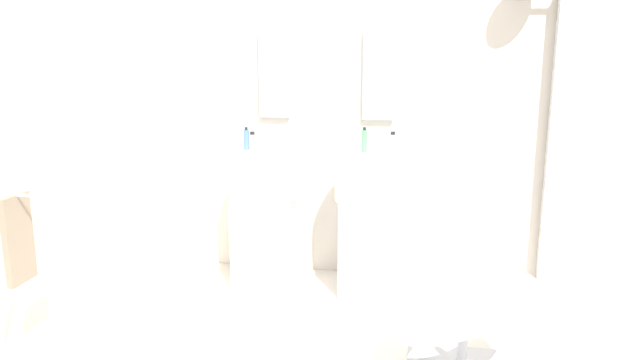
% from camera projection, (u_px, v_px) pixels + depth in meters
% --- Properties ---
extents(rear_partition, '(4.80, 0.10, 2.60)m').
position_uv_depth(rear_partition, '(327.00, 98.00, 4.51)').
color(rear_partition, beige).
rests_on(rear_partition, ground_plane).
extents(pedestal_sink_left, '(0.50, 0.50, 1.06)m').
position_uv_depth(pedestal_sink_left, '(265.00, 212.00, 4.39)').
color(pedestal_sink_left, white).
rests_on(pedestal_sink_left, ground_plane).
extents(pedestal_sink_right, '(0.50, 0.50, 1.06)m').
position_uv_depth(pedestal_sink_right, '(372.00, 218.00, 4.25)').
color(pedestal_sink_right, white).
rests_on(pedestal_sink_right, ground_plane).
extents(vanity_mirror_left, '(0.22, 0.03, 0.62)m').
position_uv_depth(vanity_mirror_left, '(274.00, 74.00, 4.47)').
color(vanity_mirror_left, '#8C9EA8').
extents(vanity_mirror_right, '(0.22, 0.03, 0.62)m').
position_uv_depth(vanity_mirror_right, '(379.00, 75.00, 4.34)').
color(vanity_mirror_right, '#8C9EA8').
extents(shower_column, '(0.49, 0.24, 2.05)m').
position_uv_depth(shower_column, '(557.00, 137.00, 4.16)').
color(shower_column, '#B7BABF').
rests_on(shower_column, ground_plane).
extents(lounge_chair, '(1.09, 1.09, 0.65)m').
position_uv_depth(lounge_chair, '(464.00, 317.00, 3.16)').
color(lounge_chair, '#B7BABF').
rests_on(lounge_chair, ground_plane).
extents(towel_rack, '(0.37, 0.22, 0.95)m').
position_uv_depth(towel_rack, '(14.00, 243.00, 3.44)').
color(towel_rack, '#B7BABF').
rests_on(towel_rack, ground_plane).
extents(soap_bottle_grey, '(0.06, 0.06, 0.13)m').
position_uv_depth(soap_bottle_grey, '(253.00, 141.00, 4.37)').
color(soap_bottle_grey, '#99999E').
rests_on(soap_bottle_grey, pedestal_sink_left).
extents(soap_bottle_clear, '(0.05, 0.05, 0.18)m').
position_uv_depth(soap_bottle_clear, '(392.00, 146.00, 4.06)').
color(soap_bottle_clear, silver).
rests_on(soap_bottle_clear, pedestal_sink_right).
extents(soap_bottle_blue, '(0.04, 0.04, 0.16)m').
position_uv_depth(soap_bottle_blue, '(246.00, 139.00, 4.37)').
color(soap_bottle_blue, '#4C72B7').
rests_on(soap_bottle_blue, pedestal_sink_left).
extents(soap_bottle_green, '(0.04, 0.04, 0.17)m').
position_uv_depth(soap_bottle_green, '(364.00, 141.00, 4.26)').
color(soap_bottle_green, '#59996B').
rests_on(soap_bottle_green, pedestal_sink_right).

